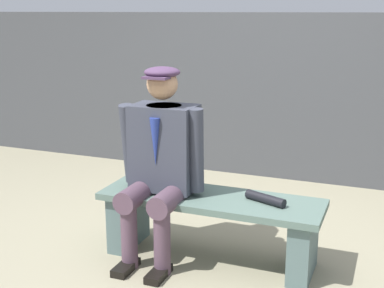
{
  "coord_description": "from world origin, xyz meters",
  "views": [
    {
      "loc": [
        -1.11,
        3.14,
        1.67
      ],
      "look_at": [
        0.13,
        0.0,
        0.81
      ],
      "focal_mm": 49.15,
      "sensor_mm": 36.0,
      "label": 1
    }
  ],
  "objects": [
    {
      "name": "rolled_magazine",
      "position": [
        -0.37,
        -0.01,
        0.49
      ],
      "size": [
        0.29,
        0.16,
        0.06
      ],
      "primitive_type": "cylinder",
      "rotation": [
        0.0,
        1.57,
        -0.37
      ],
      "color": "black",
      "rests_on": "bench"
    },
    {
      "name": "seated_man",
      "position": [
        0.34,
        0.07,
        0.71
      ],
      "size": [
        0.6,
        0.63,
        1.31
      ],
      "color": "#383B48",
      "rests_on": "ground"
    },
    {
      "name": "bench",
      "position": [
        0.0,
        0.0,
        0.3
      ],
      "size": [
        1.5,
        0.48,
        0.46
      ],
      "color": "#546C62",
      "rests_on": "ground"
    },
    {
      "name": "stadium_wall",
      "position": [
        0.0,
        -2.06,
        0.82
      ],
      "size": [
        12.0,
        0.24,
        1.65
      ],
      "primitive_type": "cube",
      "color": "#444649",
      "rests_on": "ground"
    },
    {
      "name": "ground_plane",
      "position": [
        0.0,
        0.0,
        0.0
      ],
      "size": [
        30.0,
        30.0,
        0.0
      ],
      "primitive_type": "plane",
      "color": "gray"
    }
  ]
}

